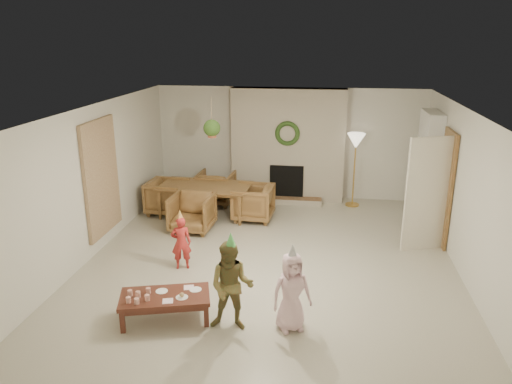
% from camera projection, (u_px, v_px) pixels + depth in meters
% --- Properties ---
extents(floor, '(7.00, 7.00, 0.00)m').
position_uv_depth(floor, '(270.00, 260.00, 8.20)').
color(floor, '#B7B29E').
rests_on(floor, ground).
extents(ceiling, '(7.00, 7.00, 0.00)m').
position_uv_depth(ceiling, '(272.00, 110.00, 7.44)').
color(ceiling, white).
rests_on(ceiling, wall_back).
extents(wall_back, '(7.00, 0.00, 7.00)m').
position_uv_depth(wall_back, '(289.00, 143.00, 11.12)').
color(wall_back, silver).
rests_on(wall_back, floor).
extents(wall_front, '(7.00, 0.00, 7.00)m').
position_uv_depth(wall_front, '(227.00, 300.00, 4.52)').
color(wall_front, silver).
rests_on(wall_front, floor).
extents(wall_left, '(0.00, 7.00, 7.00)m').
position_uv_depth(wall_left, '(94.00, 181.00, 8.23)').
color(wall_left, silver).
rests_on(wall_left, floor).
extents(wall_right, '(0.00, 7.00, 7.00)m').
position_uv_depth(wall_right, '(468.00, 197.00, 7.41)').
color(wall_right, silver).
rests_on(wall_right, floor).
extents(fireplace_mass, '(2.50, 0.40, 2.50)m').
position_uv_depth(fireplace_mass, '(288.00, 145.00, 10.93)').
color(fireplace_mass, '#581F17').
rests_on(fireplace_mass, floor).
extents(fireplace_hearth, '(1.60, 0.30, 0.12)m').
position_uv_depth(fireplace_hearth, '(286.00, 200.00, 10.96)').
color(fireplace_hearth, '#5A3318').
rests_on(fireplace_hearth, floor).
extents(fireplace_firebox, '(0.75, 0.12, 0.75)m').
position_uv_depth(fireplace_firebox, '(287.00, 182.00, 11.00)').
color(fireplace_firebox, black).
rests_on(fireplace_firebox, floor).
extents(fireplace_wreath, '(0.54, 0.10, 0.54)m').
position_uv_depth(fireplace_wreath, '(287.00, 134.00, 10.62)').
color(fireplace_wreath, '#224118').
rests_on(fireplace_wreath, fireplace_mass).
extents(floor_lamp_base, '(0.30, 0.30, 0.03)m').
position_uv_depth(floor_lamp_base, '(352.00, 205.00, 10.82)').
color(floor_lamp_base, gold).
rests_on(floor_lamp_base, floor).
extents(floor_lamp_post, '(0.03, 0.03, 1.45)m').
position_uv_depth(floor_lamp_post, '(354.00, 173.00, 10.60)').
color(floor_lamp_post, gold).
rests_on(floor_lamp_post, floor).
extents(floor_lamp_shade, '(0.39, 0.39, 0.32)m').
position_uv_depth(floor_lamp_shade, '(356.00, 141.00, 10.39)').
color(floor_lamp_shade, beige).
rests_on(floor_lamp_shade, floor_lamp_post).
extents(bookshelf_carcass, '(0.30, 1.00, 2.20)m').
position_uv_depth(bookshelf_carcass, '(427.00, 168.00, 9.64)').
color(bookshelf_carcass, white).
rests_on(bookshelf_carcass, floor).
extents(bookshelf_shelf_a, '(0.30, 0.92, 0.03)m').
position_uv_depth(bookshelf_shelf_a, '(423.00, 199.00, 9.84)').
color(bookshelf_shelf_a, white).
rests_on(bookshelf_shelf_a, bookshelf_carcass).
extents(bookshelf_shelf_b, '(0.30, 0.92, 0.03)m').
position_uv_depth(bookshelf_shelf_b, '(425.00, 180.00, 9.72)').
color(bookshelf_shelf_b, white).
rests_on(bookshelf_shelf_b, bookshelf_carcass).
extents(bookshelf_shelf_c, '(0.30, 0.92, 0.03)m').
position_uv_depth(bookshelf_shelf_c, '(427.00, 160.00, 9.60)').
color(bookshelf_shelf_c, white).
rests_on(bookshelf_shelf_c, bookshelf_carcass).
extents(bookshelf_shelf_d, '(0.30, 0.92, 0.03)m').
position_uv_depth(bookshelf_shelf_d, '(429.00, 140.00, 9.48)').
color(bookshelf_shelf_d, white).
rests_on(bookshelf_shelf_d, bookshelf_carcass).
extents(books_row_lower, '(0.20, 0.40, 0.24)m').
position_uv_depth(books_row_lower, '(424.00, 194.00, 9.66)').
color(books_row_lower, maroon).
rests_on(books_row_lower, bookshelf_shelf_a).
extents(books_row_mid, '(0.20, 0.44, 0.24)m').
position_uv_depth(books_row_mid, '(424.00, 172.00, 9.73)').
color(books_row_mid, '#245285').
rests_on(books_row_mid, bookshelf_shelf_b).
extents(books_row_upper, '(0.20, 0.36, 0.22)m').
position_uv_depth(books_row_upper, '(428.00, 155.00, 9.47)').
color(books_row_upper, '#B28326').
rests_on(books_row_upper, bookshelf_shelf_c).
extents(door_frame, '(0.05, 0.86, 2.04)m').
position_uv_depth(door_frame, '(446.00, 188.00, 8.62)').
color(door_frame, brown).
rests_on(door_frame, floor).
extents(door_leaf, '(0.77, 0.32, 2.00)m').
position_uv_depth(door_leaf, '(427.00, 195.00, 8.32)').
color(door_leaf, beige).
rests_on(door_leaf, floor).
extents(curtain_panel, '(0.06, 1.20, 2.00)m').
position_uv_depth(curtain_panel, '(101.00, 178.00, 8.41)').
color(curtain_panel, tan).
rests_on(curtain_panel, wall_left).
extents(dining_table, '(1.91, 1.14, 0.65)m').
position_uv_depth(dining_table, '(205.00, 201.00, 10.10)').
color(dining_table, brown).
rests_on(dining_table, floor).
extents(dining_chair_near, '(0.81, 0.83, 0.72)m').
position_uv_depth(dining_chair_near, '(192.00, 213.00, 9.33)').
color(dining_chair_near, brown).
rests_on(dining_chair_near, floor).
extents(dining_chair_far, '(0.81, 0.83, 0.72)m').
position_uv_depth(dining_chair_far, '(216.00, 188.00, 10.85)').
color(dining_chair_far, brown).
rests_on(dining_chair_far, floor).
extents(dining_chair_left, '(0.83, 0.81, 0.72)m').
position_uv_depth(dining_chair_left, '(168.00, 197.00, 10.25)').
color(dining_chair_left, brown).
rests_on(dining_chair_left, floor).
extents(dining_chair_right, '(0.83, 0.81, 0.72)m').
position_uv_depth(dining_chair_right, '(253.00, 203.00, 9.90)').
color(dining_chair_right, brown).
rests_on(dining_chair_right, floor).
extents(hanging_plant_cord, '(0.01, 0.01, 0.70)m').
position_uv_depth(hanging_plant_cord, '(212.00, 116.00, 9.14)').
color(hanging_plant_cord, tan).
rests_on(hanging_plant_cord, ceiling).
extents(hanging_plant_pot, '(0.16, 0.16, 0.12)m').
position_uv_depth(hanging_plant_pot, '(212.00, 134.00, 9.24)').
color(hanging_plant_pot, '#9E4F32').
rests_on(hanging_plant_pot, hanging_plant_cord).
extents(hanging_plant_foliage, '(0.32, 0.32, 0.32)m').
position_uv_depth(hanging_plant_foliage, '(212.00, 128.00, 9.21)').
color(hanging_plant_foliage, '#2B4E1A').
rests_on(hanging_plant_foliage, hanging_plant_pot).
extents(coffee_table_top, '(1.27, 0.87, 0.05)m').
position_uv_depth(coffee_table_top, '(165.00, 297.00, 6.38)').
color(coffee_table_top, '#54281C').
rests_on(coffee_table_top, floor).
extents(coffee_table_apron, '(1.16, 0.76, 0.07)m').
position_uv_depth(coffee_table_apron, '(165.00, 301.00, 6.40)').
color(coffee_table_apron, '#54281C').
rests_on(coffee_table_apron, floor).
extents(coffee_leg_fl, '(0.08, 0.08, 0.30)m').
position_uv_depth(coffee_leg_fl, '(123.00, 322.00, 6.15)').
color(coffee_leg_fl, '#54281C').
rests_on(coffee_leg_fl, floor).
extents(coffee_leg_fr, '(0.08, 0.08, 0.30)m').
position_uv_depth(coffee_leg_fr, '(206.00, 316.00, 6.28)').
color(coffee_leg_fr, '#54281C').
rests_on(coffee_leg_fr, floor).
extents(coffee_leg_bl, '(0.08, 0.08, 0.30)m').
position_uv_depth(coffee_leg_bl, '(127.00, 302.00, 6.59)').
color(coffee_leg_bl, '#54281C').
rests_on(coffee_leg_bl, floor).
extents(coffee_leg_br, '(0.08, 0.08, 0.30)m').
position_uv_depth(coffee_leg_br, '(205.00, 297.00, 6.73)').
color(coffee_leg_br, '#54281C').
rests_on(coffee_leg_br, floor).
extents(cup_a, '(0.08, 0.08, 0.08)m').
position_uv_depth(cup_a, '(128.00, 300.00, 6.18)').
color(cup_a, white).
rests_on(cup_a, coffee_table_top).
extents(cup_b, '(0.08, 0.08, 0.08)m').
position_uv_depth(cup_b, '(130.00, 293.00, 6.35)').
color(cup_b, white).
rests_on(cup_b, coffee_table_top).
extents(cup_c, '(0.08, 0.08, 0.08)m').
position_uv_depth(cup_c, '(137.00, 301.00, 6.15)').
color(cup_c, white).
rests_on(cup_c, coffee_table_top).
extents(cup_d, '(0.08, 0.08, 0.08)m').
position_uv_depth(cup_d, '(138.00, 294.00, 6.32)').
color(cup_d, white).
rests_on(cup_d, coffee_table_top).
extents(cup_e, '(0.08, 0.08, 0.08)m').
position_uv_depth(cup_e, '(147.00, 298.00, 6.24)').
color(cup_e, white).
rests_on(cup_e, coffee_table_top).
extents(cup_f, '(0.08, 0.08, 0.08)m').
position_uv_depth(cup_f, '(148.00, 291.00, 6.40)').
color(cup_f, white).
rests_on(cup_f, coffee_table_top).
extents(plate_a, '(0.20, 0.20, 0.01)m').
position_uv_depth(plate_a, '(162.00, 291.00, 6.47)').
color(plate_a, white).
rests_on(plate_a, coffee_table_top).
extents(plate_b, '(0.20, 0.20, 0.01)m').
position_uv_depth(plate_b, '(182.00, 297.00, 6.32)').
color(plate_b, white).
rests_on(plate_b, coffee_table_top).
extents(plate_c, '(0.20, 0.20, 0.01)m').
position_uv_depth(plate_c, '(196.00, 290.00, 6.51)').
color(plate_c, white).
rests_on(plate_c, coffee_table_top).
extents(food_scoop, '(0.08, 0.08, 0.06)m').
position_uv_depth(food_scoop, '(182.00, 295.00, 6.31)').
color(food_scoop, tan).
rests_on(food_scoop, plate_b).
extents(napkin_left, '(0.16, 0.16, 0.01)m').
position_uv_depth(napkin_left, '(168.00, 301.00, 6.23)').
color(napkin_left, '#FFBBCF').
rests_on(napkin_left, coffee_table_top).
extents(napkin_right, '(0.16, 0.16, 0.01)m').
position_uv_depth(napkin_right, '(189.00, 287.00, 6.56)').
color(napkin_right, '#FFBBCF').
rests_on(napkin_right, coffee_table_top).
extents(child_red, '(0.37, 0.29, 0.88)m').
position_uv_depth(child_red, '(181.00, 243.00, 7.78)').
color(child_red, '#B42926').
rests_on(child_red, floor).
extents(party_hat_red, '(0.13, 0.13, 0.17)m').
position_uv_depth(party_hat_red, '(180.00, 215.00, 7.64)').
color(party_hat_red, gold).
rests_on(party_hat_red, child_red).
extents(child_plaid, '(0.58, 0.46, 1.18)m').
position_uv_depth(child_plaid, '(232.00, 286.00, 6.12)').
color(child_plaid, brown).
rests_on(child_plaid, floor).
extents(party_hat_plaid, '(0.18, 0.18, 0.19)m').
position_uv_depth(party_hat_plaid, '(231.00, 240.00, 5.93)').
color(party_hat_plaid, '#50BB55').
rests_on(party_hat_plaid, child_plaid).
extents(child_pink, '(0.60, 0.51, 1.04)m').
position_uv_depth(child_pink, '(292.00, 292.00, 6.13)').
color(child_pink, '#EFBFCC').
rests_on(child_pink, floor).
extents(party_hat_pink, '(0.16, 0.16, 0.19)m').
position_uv_depth(party_hat_pink, '(293.00, 251.00, 5.95)').
color(party_hat_pink, '#ADAEB4').
rests_on(party_hat_pink, child_pink).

